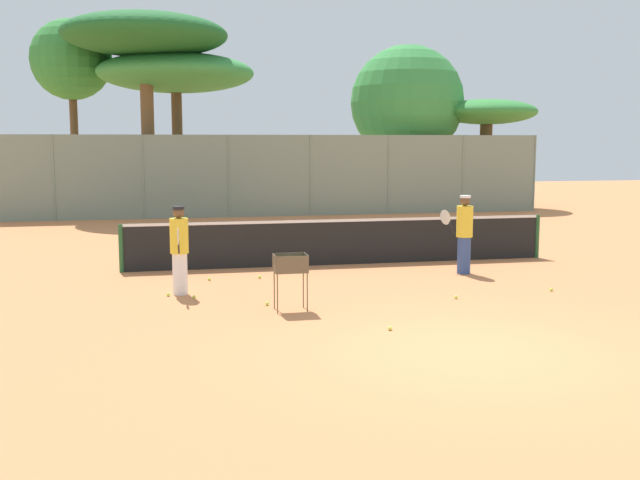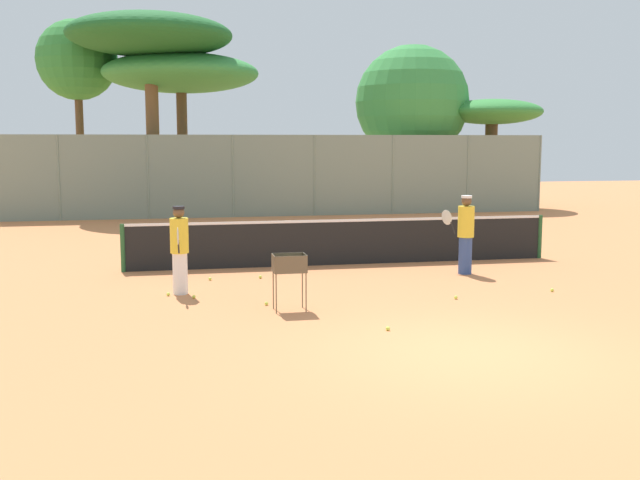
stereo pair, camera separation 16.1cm
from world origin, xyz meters
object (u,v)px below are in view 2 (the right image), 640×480
tennis_net (343,241)px  player_red_cap (180,249)px  ball_cart (290,268)px  player_white_outfit (465,233)px  parked_car (315,194)px

tennis_net → player_red_cap: (-3.80, -2.72, 0.31)m
ball_cart → tennis_net: bearing=66.3°
player_red_cap → ball_cart: 2.55m
tennis_net → ball_cart: tennis_net is taller
player_white_outfit → player_red_cap: 6.21m
player_white_outfit → parked_car: bearing=-28.8°
parked_car → ball_cart: bearing=-102.2°
tennis_net → ball_cart: 4.92m
ball_cart → parked_car: parked_car is taller
player_white_outfit → tennis_net: bearing=23.9°
player_red_cap → ball_cart: size_ratio=1.72×
player_white_outfit → ball_cart: player_white_outfit is taller
tennis_net → parked_car: bearing=81.7°
tennis_net → player_red_cap: player_red_cap is taller
parked_car → player_red_cap: bearing=-109.2°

